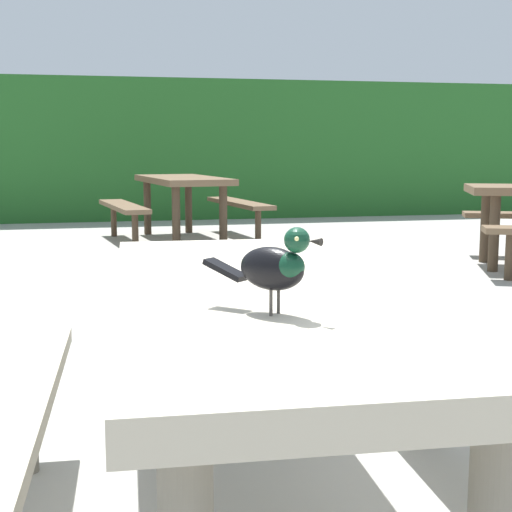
{
  "coord_description": "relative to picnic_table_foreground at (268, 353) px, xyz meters",
  "views": [
    {
      "loc": [
        -0.78,
        -1.93,
        1.08
      ],
      "look_at": [
        -0.42,
        -0.33,
        0.84
      ],
      "focal_mm": 51.92,
      "sensor_mm": 36.0,
      "label": 1
    }
  ],
  "objects": [
    {
      "name": "picnic_table_foreground",
      "position": [
        0.0,
        0.0,
        0.0
      ],
      "size": [
        1.76,
        1.83,
        0.74
      ],
      "color": "#B2A893",
      "rests_on": "ground"
    },
    {
      "name": "picnic_table_mid_left",
      "position": [
        0.6,
        6.84,
        0.0
      ],
      "size": [
        1.91,
        1.94,
        0.74
      ],
      "color": "brown",
      "rests_on": "ground"
    },
    {
      "name": "hedge_wall",
      "position": [
        0.35,
        10.28,
        0.49
      ],
      "size": [
        28.0,
        2.16,
        2.09
      ],
      "primitive_type": "cube",
      "color": "#235B23",
      "rests_on": "ground"
    },
    {
      "name": "bird_grackle",
      "position": [
        -0.07,
        -0.35,
        0.29
      ],
      "size": [
        0.21,
        0.23,
        0.18
      ],
      "color": "black",
      "rests_on": "picnic_table_foreground"
    }
  ]
}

